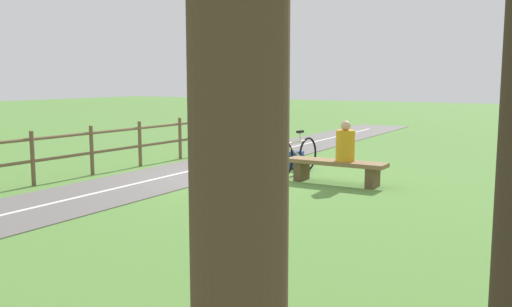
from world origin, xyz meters
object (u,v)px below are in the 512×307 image
bicycle (296,156)px  tree_near_bench (244,152)px  backpack (297,160)px  bench (336,167)px  person_seated (345,144)px

bicycle → tree_near_bench: tree_near_bench is taller
bicycle → backpack: size_ratio=4.45×
bench → tree_near_bench: tree_near_bench is taller
bench → tree_near_bench: (-3.37, 8.69, 1.50)m
tree_near_bench → bench: bearing=-68.8°
backpack → person_seated: bearing=143.8°
person_seated → bicycle: size_ratio=0.44×
bicycle → tree_near_bench: 10.37m
person_seated → backpack: person_seated is taller
bicycle → backpack: bicycle is taller
bench → backpack: 1.91m
bicycle → tree_near_bench: bearing=28.8°
bench → tree_near_bench: size_ratio=0.50×
bicycle → bench: bearing=67.3°
bench → person_seated: size_ratio=2.54×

